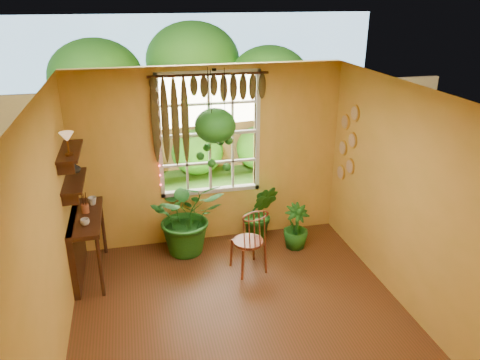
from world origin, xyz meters
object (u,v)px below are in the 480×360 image
object	(u,v)px
windsor_chair	(249,250)
potted_plant_left	(187,216)
counter_ledge	(80,240)
potted_plant_mid	(260,213)
hanging_basket	(215,130)

from	to	relation	value
windsor_chair	potted_plant_left	bearing A→B (deg)	122.89
counter_ledge	potted_plant_mid	distance (m)	2.64
counter_ledge	windsor_chair	world-z (taller)	windsor_chair
potted_plant_left	hanging_basket	xyz separation A→B (m)	(0.45, 0.06, 1.26)
windsor_chair	hanging_basket	bearing A→B (deg)	97.93
potted_plant_mid	counter_ledge	bearing A→B (deg)	-172.31
potted_plant_left	windsor_chair	bearing A→B (deg)	-44.11
hanging_basket	windsor_chair	bearing A→B (deg)	-69.08
windsor_chair	potted_plant_mid	bearing A→B (deg)	51.33
windsor_chair	potted_plant_mid	distance (m)	0.87
potted_plant_left	potted_plant_mid	world-z (taller)	potted_plant_left
potted_plant_left	potted_plant_mid	xyz separation A→B (m)	(1.13, 0.05, -0.11)
windsor_chair	potted_plant_left	world-z (taller)	potted_plant_left
windsor_chair	potted_plant_left	distance (m)	1.08
potted_plant_left	potted_plant_mid	bearing A→B (deg)	2.36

